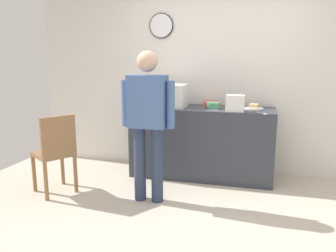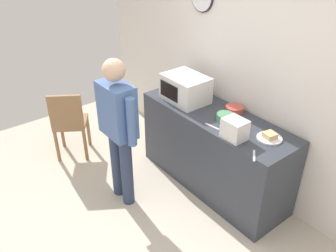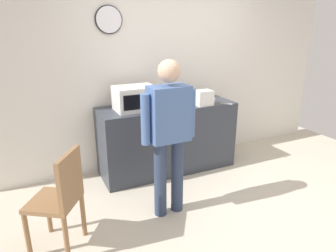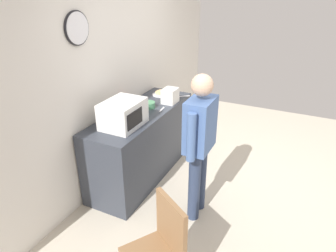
# 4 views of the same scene
# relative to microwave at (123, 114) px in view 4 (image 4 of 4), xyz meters

# --- Properties ---
(ground_plane) EXTENTS (6.00, 6.00, 0.00)m
(ground_plane) POSITION_rel_microwave_xyz_m (0.67, -1.18, -1.08)
(ground_plane) COLOR beige
(back_wall) EXTENTS (5.40, 0.13, 2.60)m
(back_wall) POSITION_rel_microwave_xyz_m (0.67, 0.42, 0.22)
(back_wall) COLOR silver
(back_wall) RESTS_ON ground_plane
(kitchen_counter) EXTENTS (1.85, 0.62, 0.93)m
(kitchen_counter) POSITION_rel_microwave_xyz_m (0.47, 0.04, -0.62)
(kitchen_counter) COLOR #333842
(kitchen_counter) RESTS_ON ground_plane
(microwave) EXTENTS (0.50, 0.39, 0.30)m
(microwave) POSITION_rel_microwave_xyz_m (0.00, 0.00, 0.00)
(microwave) COLOR silver
(microwave) RESTS_ON kitchen_counter
(sandwich_plate) EXTENTS (0.24, 0.24, 0.07)m
(sandwich_plate) POSITION_rel_microwave_xyz_m (1.12, 0.10, -0.13)
(sandwich_plate) COLOR white
(sandwich_plate) RESTS_ON kitchen_counter
(salad_bowl) EXTENTS (0.18, 0.18, 0.08)m
(salad_bowl) POSITION_rel_microwave_xyz_m (0.61, 0.02, -0.11)
(salad_bowl) COLOR #4C8E60
(salad_bowl) RESTS_ON kitchen_counter
(cereal_bowl) EXTENTS (0.19, 0.19, 0.07)m
(cereal_bowl) POSITION_rel_microwave_xyz_m (0.54, 0.23, -0.12)
(cereal_bowl) COLOR #C64C42
(cereal_bowl) RESTS_ON kitchen_counter
(toaster) EXTENTS (0.22, 0.18, 0.20)m
(toaster) POSITION_rel_microwave_xyz_m (0.90, -0.16, -0.05)
(toaster) COLOR silver
(toaster) RESTS_ON kitchen_counter
(fork_utensil) EXTENTS (0.13, 0.14, 0.01)m
(fork_utensil) POSITION_rel_microwave_xyz_m (1.21, -0.23, -0.15)
(fork_utensil) COLOR silver
(fork_utensil) RESTS_ON kitchen_counter
(spoon_utensil) EXTENTS (0.17, 0.04, 0.01)m
(spoon_utensil) POSITION_rel_microwave_xyz_m (0.62, -0.17, -0.15)
(spoon_utensil) COLOR silver
(spoon_utensil) RESTS_ON kitchen_counter
(person_standing) EXTENTS (0.59, 0.25, 1.65)m
(person_standing) POSITION_rel_microwave_xyz_m (0.03, -0.91, -0.12)
(person_standing) COLOR #2B3854
(person_standing) RESTS_ON ground_plane
(wooden_chair) EXTENTS (0.55, 0.55, 0.94)m
(wooden_chair) POSITION_rel_microwave_xyz_m (-1.06, -1.01, -0.56)
(wooden_chair) COLOR olive
(wooden_chair) RESTS_ON ground_plane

